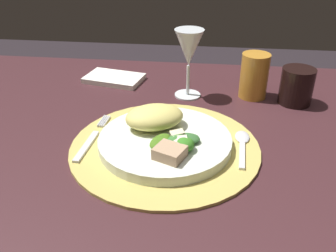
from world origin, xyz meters
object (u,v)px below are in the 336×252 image
at_px(napkin, 114,78).
at_px(amber_tumbler, 254,76).
at_px(fork, 91,139).
at_px(spoon, 242,142).
at_px(dining_table, 145,187).
at_px(wine_glass, 189,50).
at_px(dark_tumbler, 297,86).
at_px(dinner_plate, 165,141).

relative_size(napkin, amber_tumbler, 1.39).
distance_m(fork, spoon, 0.29).
xyz_separation_m(dining_table, wine_glass, (0.07, 0.21, 0.23)).
bearing_deg(wine_glass, dark_tumbler, -2.30).
height_order(wine_glass, amber_tumbler, wine_glass).
bearing_deg(napkin, wine_glass, -19.60).
bearing_deg(spoon, fork, -175.34).
xyz_separation_m(fork, wine_glass, (0.17, 0.24, 0.11)).
bearing_deg(wine_glass, napkin, 160.40).
distance_m(napkin, wine_glass, 0.24).
xyz_separation_m(spoon, wine_glass, (-0.12, 0.21, 0.11)).
xyz_separation_m(dining_table, napkin, (-0.13, 0.28, 0.13)).
distance_m(dinner_plate, wine_glass, 0.26).
bearing_deg(wine_glass, dining_table, -109.02).
xyz_separation_m(dining_table, dinner_plate, (0.05, -0.03, 0.14)).
height_order(fork, wine_glass, wine_glass).
bearing_deg(dark_tumbler, dining_table, -148.02).
distance_m(fork, amber_tumbler, 0.41).
height_order(dining_table, dinner_plate, dinner_plate).
bearing_deg(dinner_plate, dark_tumbler, 39.71).
bearing_deg(spoon, dark_tumbler, 57.13).
bearing_deg(fork, dark_tumbler, 28.45).
bearing_deg(dinner_plate, fork, 179.04).
distance_m(spoon, dark_tumbler, 0.24).
distance_m(wine_glass, amber_tumbler, 0.17).
xyz_separation_m(fork, spoon, (0.29, 0.02, 0.00)).
xyz_separation_m(spoon, dark_tumbler, (0.13, 0.20, 0.03)).
bearing_deg(dark_tumbler, amber_tumbler, 165.25).
bearing_deg(napkin, dinner_plate, -60.71).
height_order(dinner_plate, dark_tumbler, dark_tumbler).
relative_size(dinner_plate, amber_tumbler, 2.34).
height_order(spoon, wine_glass, wine_glass).
xyz_separation_m(dinner_plate, dark_tumbler, (0.28, 0.23, 0.03)).
relative_size(fork, amber_tumbler, 1.63).
height_order(dinner_plate, fork, dinner_plate).
bearing_deg(fork, wine_glass, 54.53).
relative_size(fork, wine_glass, 1.07).
relative_size(spoon, napkin, 0.88).
height_order(amber_tumbler, dark_tumbler, amber_tumbler).
bearing_deg(spoon, dinner_plate, -169.88).
xyz_separation_m(napkin, dark_tumbler, (0.45, -0.08, 0.04)).
xyz_separation_m(dinner_plate, spoon, (0.14, 0.03, -0.01)).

